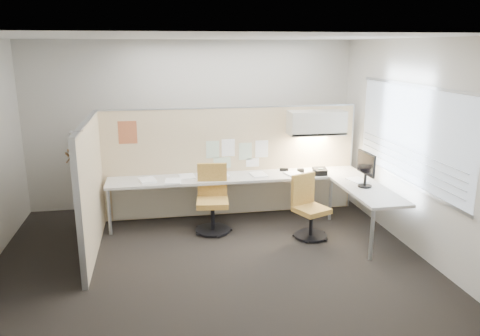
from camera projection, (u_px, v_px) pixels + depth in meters
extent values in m
cube|color=black|center=(210.00, 257.00, 6.17)|extent=(5.50, 4.50, 0.01)
cube|color=white|center=(206.00, 36.00, 5.46)|extent=(5.50, 4.50, 0.01)
cube|color=beige|center=(193.00, 124.00, 7.95)|extent=(5.50, 0.02, 2.80)
cube|color=beige|center=(241.00, 217.00, 3.67)|extent=(5.50, 0.02, 2.80)
cube|color=beige|center=(411.00, 145.00, 6.29)|extent=(0.02, 4.50, 2.80)
cube|color=#A8B4C3|center=(410.00, 135.00, 6.25)|extent=(0.01, 2.80, 1.30)
cube|color=beige|center=(231.00, 162.00, 7.57)|extent=(4.10, 0.06, 1.75)
cube|color=beige|center=(91.00, 189.00, 6.16)|extent=(0.06, 2.20, 1.75)
cube|color=beige|center=(238.00, 177.00, 7.30)|extent=(4.00, 0.60, 0.04)
cube|color=beige|center=(368.00, 191.00, 6.61)|extent=(0.60, 1.47, 0.04)
cube|color=beige|center=(235.00, 194.00, 7.65)|extent=(3.90, 0.02, 0.64)
cylinder|color=#A5A8AA|center=(109.00, 212.00, 6.82)|extent=(0.05, 0.05, 0.69)
cylinder|color=#A5A8AA|center=(372.00, 235.00, 6.01)|extent=(0.05, 0.05, 0.69)
cylinder|color=#A5A8AA|center=(330.00, 199.00, 7.41)|extent=(0.05, 0.05, 0.69)
cube|color=beige|center=(317.00, 123.00, 7.44)|extent=(0.90, 0.36, 0.38)
cube|color=#FFEABF|center=(316.00, 136.00, 7.49)|extent=(0.60, 0.06, 0.02)
cube|color=#8CBF8C|center=(213.00, 150.00, 7.42)|extent=(0.21, 0.00, 0.28)
cube|color=white|center=(228.00, 148.00, 7.46)|extent=(0.21, 0.00, 0.28)
cube|color=#8CBF8C|center=(245.00, 151.00, 7.53)|extent=(0.21, 0.00, 0.28)
cube|color=white|center=(262.00, 149.00, 7.57)|extent=(0.21, 0.00, 0.28)
cube|color=#8CBF8C|center=(222.00, 163.00, 7.51)|extent=(0.28, 0.00, 0.18)
cube|color=white|center=(253.00, 162.00, 7.60)|extent=(0.21, 0.00, 0.14)
cube|color=orange|center=(128.00, 132.00, 7.12)|extent=(0.28, 0.00, 0.35)
cylinder|color=black|center=(213.00, 230.00, 7.00)|extent=(0.52, 0.52, 0.03)
cylinder|color=black|center=(213.00, 217.00, 6.94)|extent=(0.06, 0.06, 0.40)
cube|color=#D8A450|center=(213.00, 203.00, 6.89)|extent=(0.51, 0.51, 0.08)
cube|color=#D8A450|center=(212.00, 179.00, 7.03)|extent=(0.45, 0.11, 0.50)
cylinder|color=black|center=(310.00, 236.00, 6.79)|extent=(0.48, 0.48, 0.03)
cylinder|color=black|center=(311.00, 224.00, 6.75)|extent=(0.05, 0.05, 0.37)
cube|color=#D8A450|center=(312.00, 210.00, 6.69)|extent=(0.55, 0.55, 0.07)
cube|color=#D8A450|center=(303.00, 189.00, 6.79)|extent=(0.39, 0.21, 0.46)
cylinder|color=black|center=(365.00, 186.00, 6.73)|extent=(0.20, 0.20, 0.02)
cylinder|color=black|center=(365.00, 180.00, 6.71)|extent=(0.04, 0.04, 0.18)
cube|color=black|center=(366.00, 163.00, 6.64)|extent=(0.05, 0.48, 0.32)
cube|color=black|center=(366.00, 163.00, 6.64)|extent=(0.02, 0.44, 0.28)
cube|color=black|center=(320.00, 172.00, 7.36)|extent=(0.22, 0.21, 0.12)
cylinder|color=black|center=(314.00, 169.00, 7.35)|extent=(0.05, 0.17, 0.04)
cube|color=black|center=(284.00, 170.00, 7.57)|extent=(0.15, 0.08, 0.05)
cube|color=black|center=(301.00, 171.00, 7.50)|extent=(0.10, 0.06, 0.06)
cube|color=silver|center=(76.00, 131.00, 5.21)|extent=(0.14, 0.02, 0.02)
cylinder|color=silver|center=(70.00, 139.00, 5.22)|extent=(0.02, 0.02, 0.14)
cube|color=#AD7F4C|center=(71.00, 150.00, 5.25)|extent=(0.02, 0.41, 0.12)
cube|color=#AD7F4C|center=(69.00, 153.00, 5.29)|extent=(0.02, 0.41, 0.12)
cube|color=gray|center=(75.00, 202.00, 5.36)|extent=(0.01, 0.07, 1.04)
cube|color=white|center=(147.00, 180.00, 7.02)|extent=(0.29, 0.35, 0.03)
cube|color=white|center=(187.00, 176.00, 7.23)|extent=(0.25, 0.32, 0.02)
cube|color=white|center=(220.00, 176.00, 7.20)|extent=(0.28, 0.34, 0.05)
cube|color=white|center=(258.00, 174.00, 7.35)|extent=(0.26, 0.32, 0.02)
cube|color=white|center=(294.00, 174.00, 7.36)|extent=(0.29, 0.34, 0.02)
cube|color=white|center=(357.00, 180.00, 7.03)|extent=(0.29, 0.34, 0.02)
cube|color=white|center=(173.00, 181.00, 6.98)|extent=(0.26, 0.32, 0.02)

